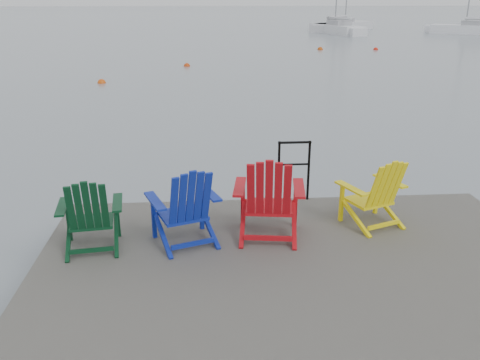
{
  "coord_description": "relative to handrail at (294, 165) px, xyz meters",
  "views": [
    {
      "loc": [
        -1.04,
        -4.47,
        3.34
      ],
      "look_at": [
        -0.54,
        2.39,
        0.85
      ],
      "focal_mm": 38.0,
      "sensor_mm": 36.0,
      "label": 1
    }
  ],
  "objects": [
    {
      "name": "ground",
      "position": [
        -0.25,
        -2.45,
        -1.04
      ],
      "size": [
        400.0,
        400.0,
        0.0
      ],
      "primitive_type": "plane",
      "color": "slate",
      "rests_on": "ground"
    },
    {
      "name": "dock",
      "position": [
        -0.25,
        -2.45,
        -0.69
      ],
      "size": [
        6.0,
        5.0,
        1.4
      ],
      "color": "#2F2D2A",
      "rests_on": "ground"
    },
    {
      "name": "handrail",
      "position": [
        0.0,
        0.0,
        0.0
      ],
      "size": [
        0.48,
        0.04,
        0.9
      ],
      "color": "black",
      "rests_on": "dock"
    },
    {
      "name": "chair_green",
      "position": [
        -2.64,
        -1.39,
        -0.07
      ],
      "size": [
        0.81,
        0.76,
        0.93
      ],
      "rotation": [
        0.0,
        0.0,
        0.13
      ],
      "color": "#09331A",
      "rests_on": "dock"
    },
    {
      "name": "chair_blue",
      "position": [
        -1.53,
        -1.32,
        -0.04
      ],
      "size": [
        0.96,
        0.91,
        1.0
      ],
      "rotation": [
        0.0,
        0.0,
        0.35
      ],
      "color": "#0E2295",
      "rests_on": "dock"
    },
    {
      "name": "chair_red",
      "position": [
        -0.52,
        -1.22,
        0.0
      ],
      "size": [
        0.94,
        0.89,
        1.08
      ],
      "rotation": [
        0.0,
        0.0,
        -0.14
      ],
      "color": "#B40D14",
      "rests_on": "dock"
    },
    {
      "name": "chair_yellow",
      "position": [
        0.9,
        -0.97,
        -0.07
      ],
      "size": [
        0.9,
        0.87,
        0.94
      ],
      "rotation": [
        0.0,
        0.0,
        0.38
      ],
      "color": "yellow",
      "rests_on": "dock"
    },
    {
      "name": "sailboat_near",
      "position": [
        11.68,
        43.04,
        -0.69
      ],
      "size": [
        3.75,
        8.28,
        11.13
      ],
      "rotation": [
        0.0,
        0.0,
        0.22
      ],
      "color": "white",
      "rests_on": "ground"
    },
    {
      "name": "sailboat_mid",
      "position": [
        13.55,
        47.95,
        -0.69
      ],
      "size": [
        8.22,
        8.62,
        12.93
      ],
      "rotation": [
        0.0,
        0.0,
        -0.74
      ],
      "color": "silver",
      "rests_on": "ground"
    },
    {
      "name": "sailboat_far",
      "position": [
        24.0,
        41.36,
        -0.69
      ],
      "size": [
        6.47,
        5.58,
        9.62
      ],
      "rotation": [
        0.0,
        0.0,
        0.91
      ],
      "color": "white",
      "rests_on": "ground"
    },
    {
      "name": "buoy_a",
      "position": [
        -2.08,
        19.46,
        -1.04
      ],
      "size": [
        0.33,
        0.33,
        0.33
      ],
      "primitive_type": "sphere",
      "color": "#C3390B",
      "rests_on": "ground"
    },
    {
      "name": "buoy_b",
      "position": [
        -5.43,
        14.35,
        -1.04
      ],
      "size": [
        0.34,
        0.34,
        0.34
      ],
      "primitive_type": "sphere",
      "color": "#D84D0C",
      "rests_on": "ground"
    },
    {
      "name": "buoy_c",
      "position": [
        10.26,
        27.09,
        -1.04
      ],
      "size": [
        0.32,
        0.32,
        0.32
      ],
      "primitive_type": "sphere",
      "color": "red",
      "rests_on": "ground"
    },
    {
      "name": "buoy_d",
      "position": [
        6.6,
        27.47,
        -1.04
      ],
      "size": [
        0.36,
        0.36,
        0.36
      ],
      "primitive_type": "sphere",
      "color": "#BE450B",
      "rests_on": "ground"
    }
  ]
}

